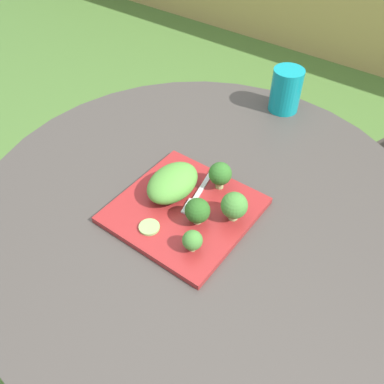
% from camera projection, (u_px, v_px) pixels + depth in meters
% --- Properties ---
extents(ground_plane, '(12.00, 12.00, 0.00)m').
position_uv_depth(ground_plane, '(197.00, 342.00, 1.44)').
color(ground_plane, '#4C7533').
extents(patio_table, '(1.02, 1.02, 0.73)m').
position_uv_depth(patio_table, '(198.00, 257.00, 1.09)').
color(patio_table, '#423D38').
rests_on(patio_table, ground_plane).
extents(salad_plate, '(0.28, 0.28, 0.01)m').
position_uv_depth(salad_plate, '(185.00, 210.00, 0.89)').
color(salad_plate, maroon).
rests_on(salad_plate, patio_table).
extents(drinking_glass, '(0.08, 0.08, 0.12)m').
position_uv_depth(drinking_glass, '(285.00, 92.00, 1.14)').
color(drinking_glass, '#0F8C93').
rests_on(drinking_glass, patio_table).
extents(fork, '(0.05, 0.15, 0.00)m').
position_uv_depth(fork, '(197.00, 195.00, 0.91)').
color(fork, silver).
rests_on(fork, salad_plate).
extents(lettuce_mound, '(0.09, 0.13, 0.06)m').
position_uv_depth(lettuce_mound, '(173.00, 183.00, 0.90)').
color(lettuce_mound, '#519338').
rests_on(lettuce_mound, salad_plate).
extents(broccoli_floret_0, '(0.05, 0.05, 0.07)m').
position_uv_depth(broccoli_floret_0, '(220.00, 174.00, 0.90)').
color(broccoli_floret_0, '#99B770').
rests_on(broccoli_floret_0, salad_plate).
extents(broccoli_floret_1, '(0.05, 0.05, 0.06)m').
position_uv_depth(broccoli_floret_1, '(197.00, 211.00, 0.83)').
color(broccoli_floret_1, '#99B770').
rests_on(broccoli_floret_1, salad_plate).
extents(broccoli_floret_2, '(0.06, 0.06, 0.07)m').
position_uv_depth(broccoli_floret_2, '(234.00, 206.00, 0.84)').
color(broccoli_floret_2, '#99B770').
rests_on(broccoli_floret_2, salad_plate).
extents(broccoli_floret_3, '(0.04, 0.04, 0.05)m').
position_uv_depth(broccoli_floret_3, '(192.00, 240.00, 0.79)').
color(broccoli_floret_3, '#99B770').
rests_on(broccoli_floret_3, salad_plate).
extents(cucumber_slice_0, '(0.04, 0.04, 0.01)m').
position_uv_depth(cucumber_slice_0, '(149.00, 227.00, 0.84)').
color(cucumber_slice_0, '#8EB766').
rests_on(cucumber_slice_0, salad_plate).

